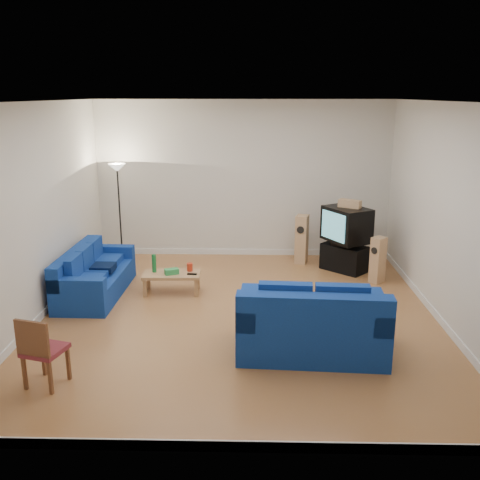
{
  "coord_description": "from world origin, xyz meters",
  "views": [
    {
      "loc": [
        0.19,
        -7.62,
        3.31
      ],
      "look_at": [
        0.0,
        0.4,
        1.1
      ],
      "focal_mm": 40.0,
      "sensor_mm": 36.0,
      "label": 1
    }
  ],
  "objects_px": {
    "coffee_table": "(172,276)",
    "tv_stand": "(344,258)",
    "television": "(346,224)",
    "sofa_three_seat": "(93,278)",
    "sofa_loveseat": "(312,328)"
  },
  "relations": [
    {
      "from": "coffee_table",
      "to": "tv_stand",
      "type": "distance_m",
      "value": 3.39
    },
    {
      "from": "coffee_table",
      "to": "television",
      "type": "xyz_separation_m",
      "value": [
        3.15,
        1.25,
        0.62
      ]
    },
    {
      "from": "sofa_three_seat",
      "to": "coffee_table",
      "type": "relative_size",
      "value": 2.08
    },
    {
      "from": "sofa_loveseat",
      "to": "sofa_three_seat",
      "type": "bearing_deg",
      "value": 152.72
    },
    {
      "from": "tv_stand",
      "to": "television",
      "type": "height_order",
      "value": "television"
    },
    {
      "from": "coffee_table",
      "to": "tv_stand",
      "type": "relative_size",
      "value": 1.18
    },
    {
      "from": "sofa_loveseat",
      "to": "coffee_table",
      "type": "xyz_separation_m",
      "value": [
        -2.15,
        2.19,
        -0.06
      ]
    },
    {
      "from": "television",
      "to": "coffee_table",
      "type": "bearing_deg",
      "value": -97.99
    },
    {
      "from": "sofa_three_seat",
      "to": "sofa_loveseat",
      "type": "distance_m",
      "value": 4.05
    },
    {
      "from": "sofa_three_seat",
      "to": "tv_stand",
      "type": "xyz_separation_m",
      "value": [
        4.47,
        1.39,
        -0.04
      ]
    },
    {
      "from": "sofa_loveseat",
      "to": "television",
      "type": "xyz_separation_m",
      "value": [
        0.99,
        3.44,
        0.56
      ]
    },
    {
      "from": "tv_stand",
      "to": "television",
      "type": "bearing_deg",
      "value": -38.23
    },
    {
      "from": "sofa_three_seat",
      "to": "television",
      "type": "xyz_separation_m",
      "value": [
        4.47,
        1.36,
        0.63
      ]
    },
    {
      "from": "tv_stand",
      "to": "sofa_loveseat",
      "type": "bearing_deg",
      "value": -63.54
    },
    {
      "from": "sofa_three_seat",
      "to": "sofa_loveseat",
      "type": "relative_size",
      "value": 1.03
    }
  ]
}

